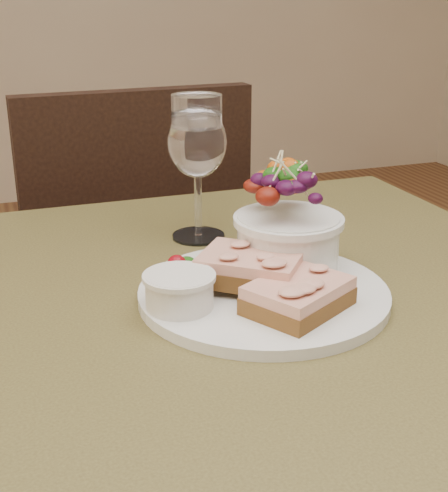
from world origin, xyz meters
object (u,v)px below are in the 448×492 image
object	(u,v)px
dinner_plate	(263,293)
salad_bowl	(289,218)
cafe_table	(241,381)
sandwich_front	(298,296)
ramekin	(179,289)
sandwich_back	(251,267)
wine_glass	(197,147)
chair_far	(127,355)

from	to	relation	value
dinner_plate	salad_bowl	distance (m)	0.10
cafe_table	sandwich_front	distance (m)	0.15
dinner_plate	ramekin	world-z (taller)	ramekin
dinner_plate	salad_bowl	bearing A→B (deg)	44.40
sandwich_back	wine_glass	size ratio (longest dim) A/B	0.75
sandwich_front	ramekin	distance (m)	0.12
ramekin	wine_glass	distance (m)	0.25
ramekin	wine_glass	xyz separation A→B (m)	(0.09, 0.22, 0.09)
sandwich_back	wine_glass	bearing A→B (deg)	127.86
sandwich_front	sandwich_back	xyz separation A→B (m)	(-0.03, 0.07, 0.01)
chair_far	dinner_plate	bearing A→B (deg)	88.79
salad_bowl	wine_glass	xyz separation A→B (m)	(-0.06, 0.16, 0.05)
ramekin	salad_bowl	bearing A→B (deg)	22.87
ramekin	cafe_table	bearing A→B (deg)	14.60
chair_far	sandwich_front	distance (m)	0.92
sandwich_front	wine_glass	xyz separation A→B (m)	(-0.02, 0.26, 0.10)
cafe_table	wine_glass	distance (m)	0.30
sandwich_back	chair_far	bearing A→B (deg)	129.62
chair_far	wine_glass	size ratio (longest dim) A/B	5.14
sandwich_back	salad_bowl	world-z (taller)	salad_bowl
salad_bowl	wine_glass	size ratio (longest dim) A/B	0.73
dinner_plate	wine_glass	bearing A→B (deg)	92.26
chair_far	sandwich_front	xyz separation A→B (m)	(0.03, -0.78, 0.48)
sandwich_front	wine_glass	size ratio (longest dim) A/B	0.71
ramekin	chair_far	bearing A→B (deg)	84.02
sandwich_back	salad_bowl	bearing A→B (deg)	72.52
cafe_table	chair_far	bearing A→B (deg)	89.85
chair_far	salad_bowl	world-z (taller)	chair_far
wine_glass	chair_far	bearing A→B (deg)	91.36
sandwich_back	ramekin	bearing A→B (deg)	-127.17
chair_far	dinner_plate	world-z (taller)	chair_far
wine_glass	ramekin	bearing A→B (deg)	-112.04
dinner_plate	sandwich_back	xyz separation A→B (m)	(-0.01, 0.01, 0.03)
cafe_table	ramekin	world-z (taller)	ramekin
dinner_plate	salad_bowl	world-z (taller)	salad_bowl
dinner_plate	ramekin	size ratio (longest dim) A/B	3.94
ramekin	wine_glass	world-z (taller)	wine_glass
cafe_table	salad_bowl	xyz separation A→B (m)	(0.07, 0.04, 0.17)
cafe_table	salad_bowl	bearing A→B (deg)	30.54
sandwich_back	ramekin	world-z (taller)	sandwich_back
chair_far	dinner_plate	size ratio (longest dim) A/B	3.35
sandwich_front	ramekin	xyz separation A→B (m)	(-0.11, 0.04, 0.01)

